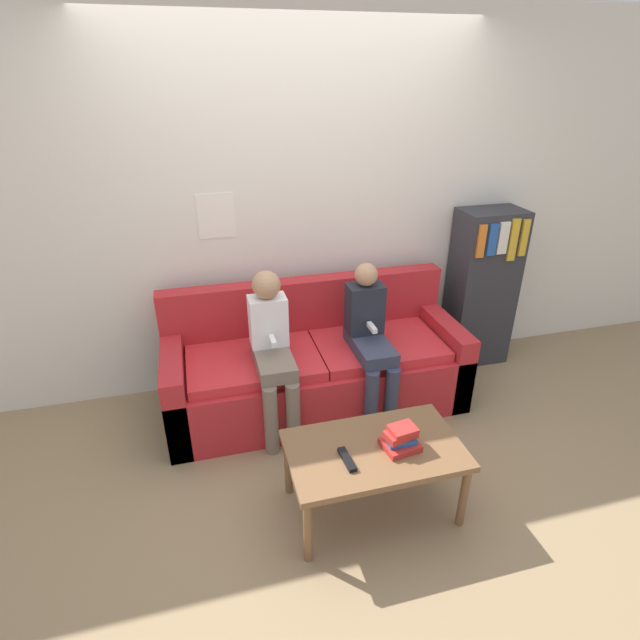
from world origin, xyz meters
TOP-DOWN VIEW (x-y plane):
  - ground_plane at (0.00, 0.00)m, footprint 10.00×10.00m
  - wall_back at (-0.00, 0.98)m, footprint 8.00×0.06m
  - couch at (0.00, 0.50)m, footprint 2.06×0.77m
  - coffee_table at (0.05, -0.54)m, footprint 0.92×0.54m
  - person_left at (-0.33, 0.32)m, footprint 0.24×0.54m
  - person_right at (0.33, 0.31)m, footprint 0.24×0.54m
  - tv_remote at (-0.12, -0.60)m, footprint 0.05×0.17m
  - book_stack at (0.18, -0.57)m, footprint 0.20×0.18m
  - bookshelf at (1.44, 0.77)m, footprint 0.48×0.33m

SIDE VIEW (x-z plane):
  - ground_plane at x=0.00m, z-range 0.00..0.00m
  - couch at x=0.00m, z-range -0.14..0.72m
  - coffee_table at x=0.05m, z-range 0.16..0.59m
  - tv_remote at x=-0.12m, z-range 0.43..0.45m
  - book_stack at x=0.18m, z-range 0.42..0.54m
  - person_right at x=0.33m, z-range 0.06..1.13m
  - person_left at x=-0.33m, z-range 0.07..1.15m
  - bookshelf at x=1.44m, z-range 0.00..1.26m
  - wall_back at x=0.00m, z-range 0.00..2.60m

